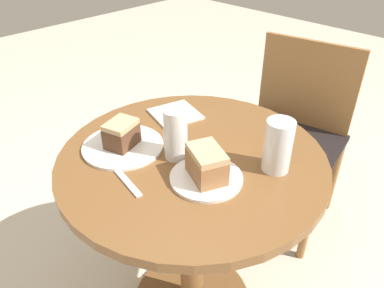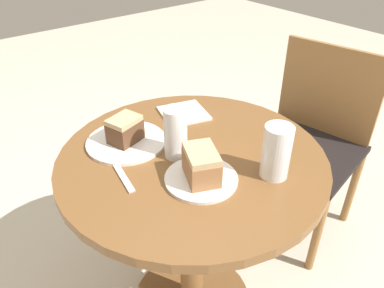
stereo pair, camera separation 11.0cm
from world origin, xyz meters
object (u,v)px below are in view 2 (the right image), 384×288
at_px(chair, 308,138).
at_px(plate_near, 126,142).
at_px(plate_far, 201,179).
at_px(cake_slice_far, 201,165).
at_px(cake_slice_near, 125,129).
at_px(glass_water, 176,136).
at_px(glass_lemonade, 276,154).

height_order(chair, plate_near, chair).
bearing_deg(plate_far, cake_slice_far, 135.00).
height_order(cake_slice_near, glass_water, glass_water).
xyz_separation_m(cake_slice_near, glass_water, (0.15, 0.08, 0.02)).
relative_size(chair, cake_slice_far, 6.16).
xyz_separation_m(plate_far, glass_lemonade, (0.11, 0.17, 0.07)).
bearing_deg(glass_lemonade, plate_far, -121.69).
bearing_deg(cake_slice_near, cake_slice_far, 12.59).
xyz_separation_m(chair, glass_water, (0.04, -0.77, 0.34)).
bearing_deg(glass_lemonade, plate_near, -149.06).
bearing_deg(cake_slice_near, plate_far, 12.59).
bearing_deg(cake_slice_far, plate_near, -167.41).
bearing_deg(plate_far, chair, 102.87).
bearing_deg(chair, plate_far, -87.82).
xyz_separation_m(cake_slice_near, glass_lemonade, (0.40, 0.24, 0.02)).
relative_size(plate_near, glass_water, 1.59).
bearing_deg(chair, cake_slice_far, -87.82).
distance_m(plate_near, glass_lemonade, 0.47).
distance_m(cake_slice_near, glass_water, 0.17).
height_order(plate_far, glass_lemonade, glass_lemonade).
bearing_deg(glass_water, glass_lemonade, 32.49).
bearing_deg(cake_slice_far, chair, 102.87).
xyz_separation_m(plate_near, glass_water, (0.15, 0.08, 0.06)).
bearing_deg(plate_near, cake_slice_near, 180.00).
bearing_deg(glass_lemonade, chair, 114.88).
relative_size(chair, glass_lemonade, 5.55).
bearing_deg(plate_near, glass_water, 28.35).
distance_m(plate_far, cake_slice_near, 0.30).
xyz_separation_m(plate_near, cake_slice_far, (0.29, 0.06, 0.05)).
bearing_deg(glass_water, chair, 93.26).
height_order(plate_far, cake_slice_near, cake_slice_near).
relative_size(plate_near, cake_slice_near, 2.19).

